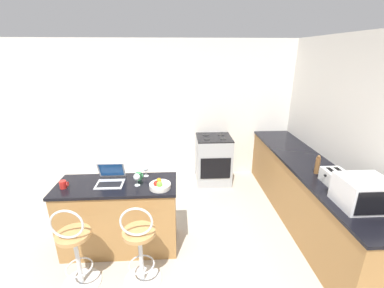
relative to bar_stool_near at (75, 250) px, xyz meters
name	(u,v)px	position (x,y,z in m)	size (l,w,h in m)	color
ground_plane	(155,287)	(0.79, -0.07, -0.46)	(20.00, 20.00, 0.00)	#ADA393
wall_back	(163,112)	(0.79, 2.64, 0.84)	(12.00, 0.06, 2.60)	silver
breakfast_bar	(120,216)	(0.33, 0.58, -0.01)	(1.41, 0.58, 0.90)	#9E703D
counter_right	(306,192)	(2.90, 1.02, -0.01)	(0.67, 3.21, 0.90)	#9E703D
bar_stool_near	(75,250)	(0.00, 0.00, 0.00)	(0.40, 0.40, 0.99)	silver
bar_stool_far	(140,248)	(0.65, 0.00, 0.00)	(0.40, 0.40, 0.99)	silver
laptop	(111,178)	(0.25, 0.63, 0.49)	(0.32, 0.30, 0.23)	#B7BABF
microwave	(363,193)	(2.89, -0.02, 0.58)	(0.46, 0.40, 0.30)	silver
toaster	(335,178)	(2.90, 0.44, 0.52)	(0.26, 0.31, 0.17)	silver
stove_range	(213,160)	(1.73, 2.29, -0.01)	(0.64, 0.61, 0.90)	#9EA3A8
pepper_mill	(317,165)	(2.83, 0.73, 0.55)	(0.06, 0.06, 0.25)	brown
fruit_bowl	(160,185)	(0.85, 0.45, 0.47)	(0.24, 0.24, 0.11)	silver
wine_glass_tall	(137,177)	(0.58, 0.54, 0.54)	(0.08, 0.08, 0.15)	silver
mug_green	(139,176)	(0.58, 0.69, 0.48)	(0.09, 0.07, 0.09)	#338447
wine_glass_short	(146,169)	(0.66, 0.77, 0.53)	(0.07, 0.07, 0.14)	silver
mug_red	(63,184)	(-0.25, 0.52, 0.48)	(0.09, 0.08, 0.09)	red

